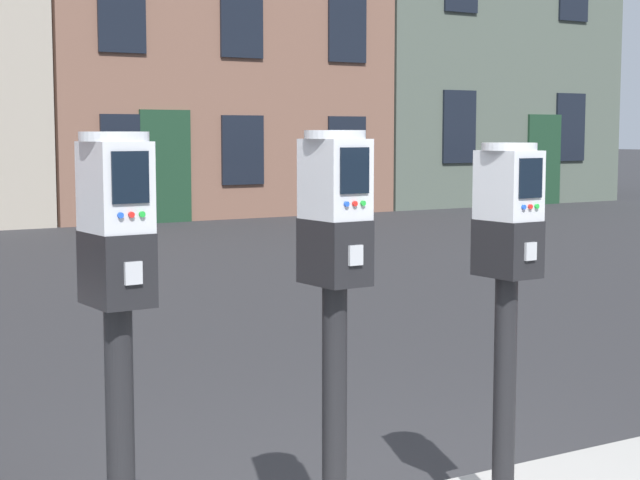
{
  "coord_description": "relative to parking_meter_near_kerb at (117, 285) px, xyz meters",
  "views": [
    {
      "loc": [
        -2.31,
        -3.26,
        1.67
      ],
      "look_at": [
        -0.4,
        -0.12,
        1.29
      ],
      "focal_mm": 57.43,
      "sensor_mm": 36.0,
      "label": 1
    }
  ],
  "objects": [
    {
      "name": "parking_meter_end_of_row",
      "position": [
        1.61,
        -0.0,
        -0.03
      ],
      "size": [
        0.23,
        0.26,
        1.49
      ],
      "rotation": [
        0.0,
        0.0,
        -1.52
      ],
      "color": "black",
      "rests_on": "sidewalk_slab"
    },
    {
      "name": "parking_meter_twin_adjacent",
      "position": [
        0.81,
        0.0,
        0.0
      ],
      "size": [
        0.23,
        0.26,
        1.54
      ],
      "rotation": [
        0.0,
        0.0,
        -1.52
      ],
      "color": "black",
      "rests_on": "sidewalk_slab"
    },
    {
      "name": "townhouse_brownstone",
      "position": [
        15.05,
        17.65,
        3.74
      ],
      "size": [
        6.77,
        5.91,
        9.86
      ],
      "color": "#4C564C",
      "rests_on": "ground_plane"
    },
    {
      "name": "parking_meter_near_kerb",
      "position": [
        0.0,
        0.0,
        0.0
      ],
      "size": [
        0.23,
        0.26,
        1.53
      ],
      "rotation": [
        0.0,
        0.0,
        -1.52
      ],
      "color": "black",
      "rests_on": "sidewalk_slab"
    }
  ]
}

